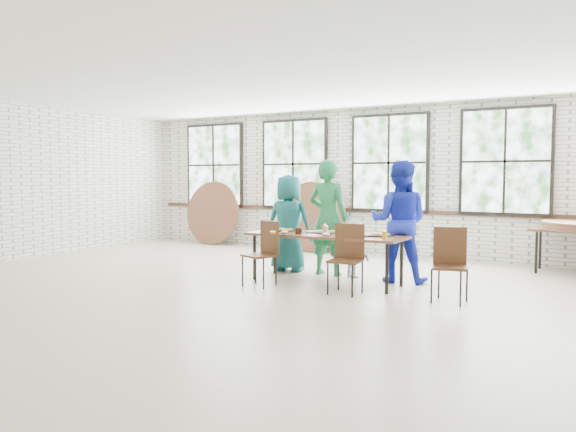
% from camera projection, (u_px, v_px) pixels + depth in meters
% --- Properties ---
extents(room, '(12.00, 12.00, 12.00)m').
position_uv_depth(room, '(389.00, 165.00, 11.25)').
color(room, '#BCB195').
rests_on(room, ground).
extents(dining_table, '(2.40, 0.80, 0.74)m').
position_uv_depth(dining_table, '(326.00, 237.00, 8.40)').
color(dining_table, brown).
rests_on(dining_table, ground).
extents(chair_near_left, '(0.53, 0.53, 0.95)m').
position_uv_depth(chair_near_left, '(265.00, 248.00, 8.23)').
color(chair_near_left, '#482A18').
rests_on(chair_near_left, ground).
extents(chair_near_right, '(0.46, 0.45, 0.95)m').
position_uv_depth(chair_near_right, '(347.00, 252.00, 7.71)').
color(chair_near_right, '#482A18').
rests_on(chair_near_right, ground).
extents(chair_spare, '(0.51, 0.50, 0.95)m').
position_uv_depth(chair_spare, '(450.00, 258.00, 7.19)').
color(chair_spare, '#482A18').
rests_on(chair_spare, ground).
extents(adult_teal, '(0.85, 0.61, 1.63)m').
position_uv_depth(adult_teal, '(289.00, 223.00, 9.46)').
color(adult_teal, '#1B665E').
rests_on(adult_teal, ground).
extents(adult_green, '(0.70, 0.47, 1.88)m').
position_uv_depth(adult_green, '(328.00, 218.00, 9.08)').
color(adult_green, '#217D46').
rests_on(adult_green, ground).
extents(toddler, '(0.68, 0.54, 0.92)m').
position_uv_depth(toddler, '(354.00, 249.00, 8.88)').
color(toddler, '#152543').
rests_on(toddler, ground).
extents(adult_blue, '(1.01, 0.85, 1.84)m').
position_uv_depth(adult_blue, '(399.00, 222.00, 8.48)').
color(adult_blue, '#1B2CBD').
rests_on(adult_blue, ground).
extents(tabletop_clutter, '(2.07, 0.62, 0.11)m').
position_uv_depth(tabletop_clutter, '(331.00, 233.00, 8.32)').
color(tabletop_clutter, black).
rests_on(tabletop_clutter, dining_table).
extents(round_tops_leaning, '(4.19, 0.35, 1.50)m').
position_uv_depth(round_tops_leaning, '(277.00, 216.00, 12.39)').
color(round_tops_leaning, brown).
rests_on(round_tops_leaning, ground).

